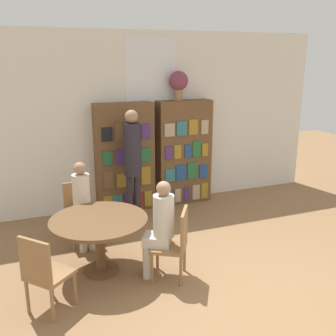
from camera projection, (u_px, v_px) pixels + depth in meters
ground_plane at (247, 297)px, 4.36m from camera, size 16.00×16.00×0.00m
wall_back at (151, 120)px, 6.85m from camera, size 6.40×0.07×3.00m
bookshelf_left at (124, 158)px, 6.65m from camera, size 0.97×0.34×1.85m
bookshelf_right at (184, 152)px, 7.03m from camera, size 0.97×0.34×1.85m
flower_vase at (178, 82)px, 6.66m from camera, size 0.33×0.33×0.49m
reading_table at (99, 228)px, 4.73m from camera, size 1.18×1.18×0.70m
chair_near_camera at (44, 271)px, 3.97m from camera, size 0.56×0.56×0.87m
chair_left_side at (80, 210)px, 5.56m from camera, size 0.44×0.44×0.87m
chair_far_side at (175, 241)px, 4.61m from camera, size 0.55×0.55×0.87m
seated_reader_left at (83, 201)px, 5.35m from camera, size 0.27×0.37×1.21m
seated_reader_right at (160, 225)px, 4.59m from camera, size 0.40×0.38×1.21m
librarian_standing at (132, 155)px, 6.15m from camera, size 0.28×0.55×1.80m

